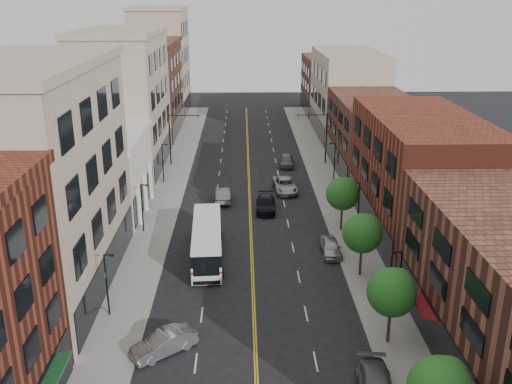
{
  "coord_description": "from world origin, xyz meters",
  "views": [
    {
      "loc": [
        -0.74,
        -30.03,
        23.33
      ],
      "look_at": [
        0.48,
        22.01,
        5.0
      ],
      "focal_mm": 40.0,
      "sensor_mm": 36.0,
      "label": 1
    }
  ],
  "objects": [
    {
      "name": "bldg_l_far_c",
      "position": [
        -17.0,
        86.0,
        10.0
      ],
      "size": [
        10.0,
        16.0,
        20.0
      ],
      "primitive_type": "cube",
      "color": "tan",
      "rests_on": "ground"
    },
    {
      "name": "lamp_r_3",
      "position": [
        10.95,
        40.0,
        2.97
      ],
      "size": [
        0.81,
        0.55,
        5.05
      ],
      "color": "black",
      "rests_on": "sidewalk_right"
    },
    {
      "name": "car_lane_c",
      "position": [
        5.4,
        47.19,
        0.81
      ],
      "size": [
        2.2,
        4.88,
        1.63
      ],
      "primitive_type": "imported",
      "rotation": [
        0.0,
        0.0,
        -0.06
      ],
      "color": "#55565B",
      "rests_on": "ground"
    },
    {
      "name": "lamp_r_2",
      "position": [
        10.95,
        24.0,
        2.97
      ],
      "size": [
        0.81,
        0.55,
        5.05
      ],
      "color": "black",
      "rests_on": "sidewalk_right"
    },
    {
      "name": "car_lane_behind",
      "position": [
        -3.15,
        33.0,
        0.8
      ],
      "size": [
        1.9,
        4.92,
        1.6
      ],
      "primitive_type": "imported",
      "rotation": [
        0.0,
        0.0,
        3.18
      ],
      "color": "#4E4F54",
      "rests_on": "ground"
    },
    {
      "name": "lamp_l_1",
      "position": [
        -10.95,
        8.0,
        2.97
      ],
      "size": [
        0.81,
        0.55,
        5.05
      ],
      "color": "black",
      "rests_on": "sidewalk_left"
    },
    {
      "name": "signal_mast_left",
      "position": [
        -10.27,
        48.0,
        4.65
      ],
      "size": [
        4.49,
        0.18,
        7.2
      ],
      "color": "black",
      "rests_on": "sidewalk_left"
    },
    {
      "name": "bldg_l_far_a",
      "position": [
        -17.0,
        48.0,
        9.0
      ],
      "size": [
        10.0,
        20.0,
        18.0
      ],
      "primitive_type": "cube",
      "color": "tan",
      "rests_on": "ground"
    },
    {
      "name": "lamp_l_2",
      "position": [
        -10.95,
        24.0,
        2.97
      ],
      "size": [
        0.81,
        0.55,
        5.05
      ],
      "color": "black",
      "rests_on": "sidewalk_left"
    },
    {
      "name": "tree_r_3",
      "position": [
        9.39,
        24.07,
        4.13
      ],
      "size": [
        3.4,
        3.4,
        5.59
      ],
      "color": "black",
      "rests_on": "sidewalk_right"
    },
    {
      "name": "ground",
      "position": [
        0.0,
        0.0,
        0.0
      ],
      "size": [
        220.0,
        220.0,
        0.0
      ],
      "primitive_type": "plane",
      "color": "black",
      "rests_on": "ground"
    },
    {
      "name": "lamp_r_1",
      "position": [
        10.95,
        8.0,
        2.97
      ],
      "size": [
        0.81,
        0.55,
        5.05
      ],
      "color": "black",
      "rests_on": "sidewalk_right"
    },
    {
      "name": "bldg_l_tanoffice",
      "position": [
        -17.0,
        13.0,
        9.0
      ],
      "size": [
        10.0,
        22.0,
        18.0
      ],
      "primitive_type": "cube",
      "color": "tan",
      "rests_on": "ground"
    },
    {
      "name": "bldg_r_far_c",
      "position": [
        17.0,
        86.0,
        5.5
      ],
      "size": [
        10.0,
        18.0,
        11.0
      ],
      "primitive_type": "cube",
      "color": "#562D22",
      "rests_on": "ground"
    },
    {
      "name": "bldg_r_mid",
      "position": [
        17.0,
        24.0,
        6.0
      ],
      "size": [
        10.0,
        22.0,
        12.0
      ],
      "primitive_type": "cube",
      "color": "maroon",
      "rests_on": "ground"
    },
    {
      "name": "tree_r_2",
      "position": [
        9.39,
        14.07,
        4.13
      ],
      "size": [
        3.4,
        3.4,
        5.59
      ],
      "color": "black",
      "rests_on": "sidewalk_right"
    },
    {
      "name": "sidewalk_right",
      "position": [
        10.0,
        35.0,
        0.07
      ],
      "size": [
        4.0,
        110.0,
        0.15
      ],
      "primitive_type": "cube",
      "color": "gray",
      "rests_on": "ground"
    },
    {
      "name": "tree_r_1",
      "position": [
        9.39,
        4.07,
        4.13
      ],
      "size": [
        3.4,
        3.4,
        5.59
      ],
      "color": "black",
      "rests_on": "sidewalk_right"
    },
    {
      "name": "bldg_l_white",
      "position": [
        -17.0,
        31.0,
        4.0
      ],
      "size": [
        10.0,
        14.0,
        8.0
      ],
      "primitive_type": "cube",
      "color": "silver",
      "rests_on": "ground"
    },
    {
      "name": "lamp_l_3",
      "position": [
        -10.95,
        40.0,
        2.97
      ],
      "size": [
        0.81,
        0.55,
        5.05
      ],
      "color": "black",
      "rests_on": "sidewalk_left"
    },
    {
      "name": "city_bus",
      "position": [
        -4.14,
        18.18,
        1.78
      ],
      "size": [
        3.3,
        12.0,
        3.06
      ],
      "rotation": [
        0.0,
        0.0,
        0.05
      ],
      "color": "silver",
      "rests_on": "ground"
    },
    {
      "name": "bldg_r_far_b",
      "position": [
        17.0,
        66.0,
        7.0
      ],
      "size": [
        10.0,
        22.0,
        14.0
      ],
      "primitive_type": "cube",
      "color": "tan",
      "rests_on": "ground"
    },
    {
      "name": "car_parked_far",
      "position": [
        7.4,
        18.45,
        0.74
      ],
      "size": [
        1.81,
        4.37,
        1.48
      ],
      "primitive_type": "imported",
      "rotation": [
        0.0,
        0.0,
        0.01
      ],
      "color": "#A5A7AD",
      "rests_on": "ground"
    },
    {
      "name": "car_lane_b",
      "position": [
        4.4,
        36.38,
        0.81
      ],
      "size": [
        3.13,
        6.02,
        1.62
      ],
      "primitive_type": "imported",
      "rotation": [
        0.0,
        0.0,
        0.08
      ],
      "color": "#9C9DA3",
      "rests_on": "ground"
    },
    {
      "name": "signal_mast_right",
      "position": [
        10.27,
        48.0,
        4.65
      ],
      "size": [
        4.49,
        0.18,
        7.2
      ],
      "color": "black",
      "rests_on": "sidewalk_right"
    },
    {
      "name": "car_angle_b",
      "position": [
        -6.24,
        3.23,
        0.77
      ],
      "size": [
        4.7,
        4.13,
        1.54
      ],
      "primitive_type": "imported",
      "rotation": [
        0.0,
        0.0,
        -0.92
      ],
      "color": "#929599",
      "rests_on": "ground"
    },
    {
      "name": "bldg_l_far_b",
      "position": [
        -17.0,
        68.0,
        7.5
      ],
      "size": [
        10.0,
        20.0,
        15.0
      ],
      "primitive_type": "cube",
      "color": "#562D22",
      "rests_on": "ground"
    },
    {
      "name": "bldg_r_far_a",
      "position": [
        17.0,
        45.0,
        5.0
      ],
      "size": [
        10.0,
        20.0,
        10.0
      ],
      "primitive_type": "cube",
      "color": "#562D22",
      "rests_on": "ground"
    },
    {
      "name": "sidewalk_left",
      "position": [
        -10.0,
        35.0,
        0.07
      ],
      "size": [
        4.0,
        110.0,
        0.15
      ],
      "primitive_type": "cube",
      "color": "gray",
      "rests_on": "ground"
    },
    {
      "name": "car_lane_a",
      "position": [
        1.76,
        29.9,
        0.77
      ],
      "size": [
        2.34,
        5.37,
        1.54
      ],
      "primitive_type": "imported",
      "rotation": [
        0.0,
        0.0,
        -0.04
      ],
      "color": "black",
      "rests_on": "ground"
    }
  ]
}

